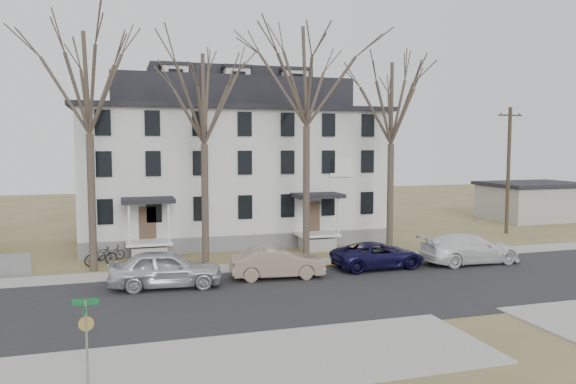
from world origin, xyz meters
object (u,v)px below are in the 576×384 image
object	(u,v)px
boarding_house	(229,163)
car_silver	(166,269)
bicycle_right	(101,257)
street_sign	(86,328)
tree_mid_right	(392,97)
car_tan	(277,263)
car_white	(470,249)
tree_center	(307,69)
car_navy	(378,256)
tree_far_left	(88,75)
utility_pole_far	(508,169)
tree_mid_left	(204,92)
bicycle_left	(110,253)

from	to	relation	value
boarding_house	car_silver	size ratio (longest dim) A/B	3.98
bicycle_right	street_sign	bearing A→B (deg)	162.20
tree_mid_right	car_tan	size ratio (longest dim) A/B	2.72
car_white	tree_center	bearing A→B (deg)	62.57
car_navy	bicycle_right	size ratio (longest dim) A/B	2.77
boarding_house	tree_center	xyz separation A→B (m)	(3.00, -8.15, 5.71)
tree_mid_right	car_silver	size ratio (longest dim) A/B	2.44
boarding_house	tree_far_left	xyz separation A→B (m)	(-9.00, -8.15, 4.96)
tree_far_left	utility_pole_far	bearing A→B (deg)	8.10
tree_far_left	tree_mid_left	size ratio (longest dim) A/B	1.08
boarding_house	car_navy	xyz separation A→B (m)	(5.77, -12.11, -4.68)
car_navy	car_white	world-z (taller)	car_white
tree_center	car_silver	xyz separation A→B (m)	(-8.60, -4.81, -10.19)
car_navy	bicycle_right	bearing A→B (deg)	68.97
bicycle_right	boarding_house	bearing A→B (deg)	-68.42
tree_center	bicycle_left	xyz separation A→B (m)	(-11.17, 2.48, -10.65)
tree_center	street_sign	size ratio (longest dim) A/B	5.87
tree_far_left	car_white	size ratio (longest dim) A/B	2.39
utility_pole_far	street_sign	size ratio (longest dim) A/B	3.79
bicycle_right	street_sign	distance (m)	16.22
tree_mid_left	tree_far_left	bearing A→B (deg)	180.00
boarding_house	bicycle_right	xyz separation A→B (m)	(-8.65, -7.14, -4.83)
utility_pole_far	street_sign	bearing A→B (deg)	-146.37
car_white	car_tan	bearing A→B (deg)	91.28
tree_far_left	utility_pole_far	xyz separation A→B (m)	(29.50, 4.20, -5.44)
car_silver	car_white	bearing A→B (deg)	-83.20
street_sign	car_silver	bearing A→B (deg)	80.00
utility_pole_far	car_silver	bearing A→B (deg)	-160.94
tree_far_left	tree_mid_right	world-z (taller)	tree_far_left
car_tan	tree_center	bearing A→B (deg)	-28.81
car_white	bicycle_right	world-z (taller)	car_white
car_tan	street_sign	size ratio (longest dim) A/B	1.87
tree_far_left	tree_center	bearing A→B (deg)	0.00
boarding_house	tree_far_left	bearing A→B (deg)	-137.82
tree_far_left	car_white	bearing A→B (deg)	-12.13
tree_mid_left	tree_center	distance (m)	6.18
car_tan	car_silver	bearing A→B (deg)	98.38
car_navy	bicycle_left	size ratio (longest dim) A/B	3.07
tree_center	car_tan	size ratio (longest dim) A/B	3.13
tree_mid_left	utility_pole_far	distance (m)	24.33
car_silver	utility_pole_far	bearing A→B (deg)	-65.70
tree_mid_right	car_silver	world-z (taller)	tree_mid_right
street_sign	car_navy	bearing A→B (deg)	44.15
tree_far_left	bicycle_right	bearing A→B (deg)	70.99
tree_mid_right	bicycle_left	distance (m)	19.19
boarding_house	tree_far_left	distance (m)	13.12
car_tan	utility_pole_far	bearing A→B (deg)	-61.50
tree_center	street_sign	xyz separation A→B (m)	(-11.61, -15.16, -9.41)
tree_far_left	car_silver	distance (m)	11.14
bicycle_left	street_sign	xyz separation A→B (m)	(-0.43, -17.64, 1.24)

